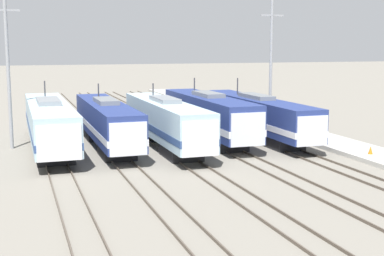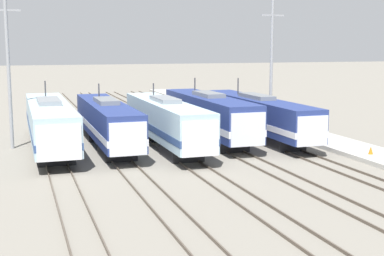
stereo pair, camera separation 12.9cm
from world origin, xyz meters
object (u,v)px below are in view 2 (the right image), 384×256
at_px(locomotive_far_right, 259,116).
at_px(traffic_cone, 371,150).
at_px(locomotive_center_left, 108,123).
at_px(catenary_tower_right, 271,64).
at_px(locomotive_far_left, 50,124).
at_px(catenary_tower_left, 8,68).
at_px(locomotive_center, 167,122).
at_px(locomotive_center_right, 210,116).

xyz_separation_m(locomotive_far_right, traffic_cone, (4.11, -10.44, -1.39)).
relative_size(locomotive_center_left, catenary_tower_right, 1.40).
xyz_separation_m(catenary_tower_right, traffic_cone, (1.89, -12.57, -5.85)).
bearing_deg(locomotive_far_left, catenary_tower_left, 150.73).
xyz_separation_m(locomotive_center, catenary_tower_right, (11.19, 3.94, 4.38)).
distance_m(locomotive_center, traffic_cone, 15.75).
bearing_deg(locomotive_center_right, catenary_tower_left, 173.29).
bearing_deg(catenary_tower_right, traffic_cone, -81.43).
bearing_deg(locomotive_center, locomotive_center_right, 24.12).
relative_size(locomotive_center_right, locomotive_far_right, 0.88).
distance_m(locomotive_far_right, catenary_tower_right, 5.42).
bearing_deg(locomotive_center, catenary_tower_left, 161.68).
bearing_deg(catenary_tower_left, traffic_cone, -26.71).
xyz_separation_m(locomotive_far_left, locomotive_far_right, (17.95, -0.49, -0.05)).
bearing_deg(locomotive_center_left, catenary_tower_left, 163.54).
distance_m(locomotive_far_left, traffic_cone, 24.66).
height_order(locomotive_center_left, locomotive_center, locomotive_center).
distance_m(locomotive_center_right, catenary_tower_right, 8.21).
bearing_deg(catenary_tower_left, locomotive_far_right, -5.82).
distance_m(locomotive_center_left, locomotive_center_right, 8.98).
distance_m(locomotive_far_right, traffic_cone, 11.31).
bearing_deg(locomotive_center_right, locomotive_center, -155.88).
bearing_deg(locomotive_center_left, traffic_cone, -30.57).
xyz_separation_m(catenary_tower_left, traffic_cone, (24.97, -12.57, -5.85)).
xyz_separation_m(catenary_tower_left, catenary_tower_right, (23.08, 0.00, 0.00)).
bearing_deg(locomotive_far_left, locomotive_center_left, -7.04).
xyz_separation_m(locomotive_far_left, catenary_tower_left, (-2.91, 1.63, 4.41)).
bearing_deg(locomotive_center, locomotive_far_right, 11.41).
bearing_deg(locomotive_center_left, locomotive_center, -21.31).
bearing_deg(locomotive_far_right, locomotive_center_right, 177.48).
bearing_deg(traffic_cone, locomotive_center_right, 128.95).
xyz_separation_m(locomotive_center_left, catenary_tower_right, (15.68, 2.19, 4.44)).
relative_size(locomotive_center_left, locomotive_center, 1.00).
height_order(locomotive_far_left, catenary_tower_right, catenary_tower_right).
relative_size(locomotive_far_left, locomotive_center_left, 1.09).
height_order(catenary_tower_right, traffic_cone, catenary_tower_right).
bearing_deg(locomotive_far_left, locomotive_center, -14.40).
xyz_separation_m(locomotive_far_left, traffic_cone, (22.06, -10.93, -1.44)).
distance_m(locomotive_center, locomotive_far_right, 9.15).
height_order(catenary_tower_left, catenary_tower_right, same).
xyz_separation_m(locomotive_center_right, catenary_tower_right, (6.71, 1.93, 4.32)).
distance_m(locomotive_far_left, catenary_tower_right, 20.71).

